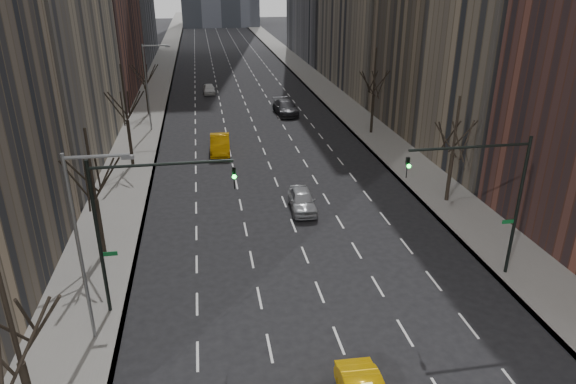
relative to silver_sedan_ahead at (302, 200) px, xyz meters
name	(u,v)px	position (x,y,z in m)	size (l,w,h in m)	color
sidewalk_left	(157,85)	(-13.32, 47.58, -0.67)	(4.50, 320.00, 0.15)	slate
sidewalk_right	(314,80)	(11.18, 47.58, -0.67)	(4.50, 320.00, 0.15)	slate
tree_lw_a	(21,364)	(-13.07, -18.42, 3.13)	(3.36, 3.50, 8.28)	black
tree_lw_b	(96,199)	(-13.07, -4.42, 2.97)	(3.36, 3.50, 7.82)	black
tree_lw_c	(128,121)	(-13.07, 11.58, 3.29)	(3.36, 3.50, 8.74)	black
tree_lw_d	(146,85)	(-13.07, 29.58, 2.81)	(3.36, 3.50, 7.36)	black
tree_rw_b	(452,155)	(10.93, -0.42, 2.97)	(3.36, 3.50, 7.82)	black
tree_rw_c	(373,96)	(10.93, 17.58, 3.29)	(3.36, 3.50, 8.74)	black
traffic_mast_left	(132,212)	(-10.17, -10.42, 4.74)	(6.69, 0.39, 8.00)	black
traffic_mast_right	(492,187)	(8.04, -10.42, 4.74)	(6.69, 0.39, 8.00)	black
streetlight_near	(85,232)	(-11.90, -12.42, 4.87)	(2.83, 0.22, 9.00)	slate
streetlight_far	(150,79)	(-11.90, 22.58, 4.87)	(2.83, 0.22, 9.00)	slate
silver_sedan_ahead	(302,200)	(0.00, 0.00, 0.00)	(1.77, 4.39, 1.50)	#A2A4AA
far_taxi	(220,144)	(-5.22, 13.85, 0.11)	(1.81, 5.18, 1.71)	orange
far_suv_grey	(285,107)	(3.23, 27.16, 0.08)	(2.33, 5.74, 1.66)	#29292E
far_car_white	(209,89)	(-5.56, 40.31, -0.07)	(1.61, 4.01, 1.36)	silver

